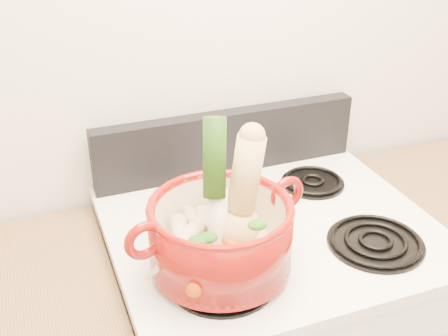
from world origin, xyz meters
name	(u,v)px	position (x,y,z in m)	size (l,w,h in m)	color
wall_back	(221,46)	(0.00, 1.75, 1.30)	(3.50, 0.02, 2.60)	silver
cooktop	(271,230)	(0.00, 1.40, 0.93)	(0.78, 0.67, 0.03)	white
control_backsplash	(227,142)	(0.00, 1.70, 1.04)	(0.76, 0.05, 0.18)	black
burner_front_left	(222,279)	(-0.19, 1.24, 0.96)	(0.22, 0.22, 0.02)	black
burner_front_right	(376,241)	(0.19, 1.24, 0.96)	(0.22, 0.22, 0.02)	black
burner_back_left	(180,208)	(-0.19, 1.54, 0.96)	(0.17, 0.17, 0.02)	black
burner_back_right	(313,181)	(0.19, 1.54, 0.96)	(0.17, 0.17, 0.02)	black
dutch_oven	(221,236)	(-0.18, 1.28, 1.04)	(0.30, 0.30, 0.15)	maroon
pot_handle_left	(144,241)	(-0.35, 1.25, 1.09)	(0.08, 0.08, 0.02)	maroon
pot_handle_right	(287,193)	(-0.01, 1.31, 1.09)	(0.08, 0.08, 0.02)	maroon
squash	(238,193)	(-0.13, 1.30, 1.13)	(0.11, 0.11, 0.26)	#E4BE75
leek	(218,186)	(-0.18, 1.30, 1.15)	(0.05, 0.05, 0.31)	white
ginger	(214,226)	(-0.17, 1.34, 1.02)	(0.09, 0.06, 0.05)	tan
parsnip_0	(201,244)	(-0.22, 1.29, 1.02)	(0.04, 0.04, 0.22)	#EFE2C2
parsnip_1	(184,249)	(-0.26, 1.28, 1.03)	(0.04, 0.04, 0.19)	#EFE1C3
parsnip_2	(200,230)	(-0.21, 1.33, 1.03)	(0.04, 0.04, 0.17)	beige
parsnip_3	(174,249)	(-0.28, 1.28, 1.04)	(0.04, 0.04, 0.18)	beige
carrot_0	(210,258)	(-0.21, 1.25, 1.01)	(0.03, 0.03, 0.14)	#D0460A
carrot_1	(199,268)	(-0.25, 1.22, 1.02)	(0.03, 0.03, 0.14)	#D35A0A
carrot_2	(228,244)	(-0.17, 1.26, 1.03)	(0.03, 0.03, 0.16)	#BA5209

